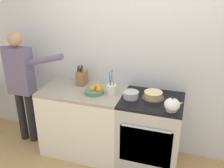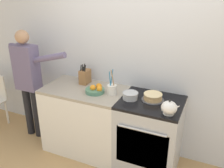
{
  "view_description": "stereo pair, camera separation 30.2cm",
  "coord_description": "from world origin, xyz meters",
  "px_view_note": "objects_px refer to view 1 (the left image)",
  "views": [
    {
      "loc": [
        0.63,
        -2.36,
        2.26
      ],
      "look_at": [
        -0.22,
        0.3,
        1.08
      ],
      "focal_mm": 40.0,
      "sensor_mm": 36.0,
      "label": 1
    },
    {
      "loc": [
        0.91,
        -2.25,
        2.26
      ],
      "look_at": [
        -0.22,
        0.3,
        1.08
      ],
      "focal_mm": 40.0,
      "sensor_mm": 36.0,
      "label": 2
    }
  ],
  "objects_px": {
    "knife_block": "(82,78)",
    "fruit_bowl": "(95,90)",
    "layer_cake": "(153,95)",
    "tea_kettle": "(172,105)",
    "person_baker": "(21,80)",
    "stove_range": "(150,132)",
    "utensil_crock": "(112,89)",
    "mixing_bowl": "(131,95)"
  },
  "relations": [
    {
      "from": "utensil_crock",
      "to": "person_baker",
      "type": "bearing_deg",
      "value": -178.23
    },
    {
      "from": "stove_range",
      "to": "utensil_crock",
      "type": "bearing_deg",
      "value": 179.97
    },
    {
      "from": "tea_kettle",
      "to": "person_baker",
      "type": "height_order",
      "value": "person_baker"
    },
    {
      "from": "mixing_bowl",
      "to": "knife_block",
      "type": "distance_m",
      "value": 0.76
    },
    {
      "from": "layer_cake",
      "to": "knife_block",
      "type": "distance_m",
      "value": 1.0
    },
    {
      "from": "knife_block",
      "to": "fruit_bowl",
      "type": "distance_m",
      "value": 0.35
    },
    {
      "from": "mixing_bowl",
      "to": "knife_block",
      "type": "height_order",
      "value": "knife_block"
    },
    {
      "from": "utensil_crock",
      "to": "person_baker",
      "type": "height_order",
      "value": "person_baker"
    },
    {
      "from": "fruit_bowl",
      "to": "stove_range",
      "type": "bearing_deg",
      "value": 3.35
    },
    {
      "from": "layer_cake",
      "to": "mixing_bowl",
      "type": "relative_size",
      "value": 1.39
    },
    {
      "from": "stove_range",
      "to": "knife_block",
      "type": "bearing_deg",
      "value": 170.23
    },
    {
      "from": "utensil_crock",
      "to": "fruit_bowl",
      "type": "bearing_deg",
      "value": -168.5
    },
    {
      "from": "mixing_bowl",
      "to": "knife_block",
      "type": "bearing_deg",
      "value": 164.44
    },
    {
      "from": "person_baker",
      "to": "layer_cake",
      "type": "bearing_deg",
      "value": 9.66
    },
    {
      "from": "mixing_bowl",
      "to": "utensil_crock",
      "type": "xyz_separation_m",
      "value": [
        -0.26,
        0.03,
        0.02
      ]
    },
    {
      "from": "utensil_crock",
      "to": "mixing_bowl",
      "type": "bearing_deg",
      "value": -7.73
    },
    {
      "from": "stove_range",
      "to": "tea_kettle",
      "type": "xyz_separation_m",
      "value": [
        0.25,
        -0.2,
        0.53
      ]
    },
    {
      "from": "layer_cake",
      "to": "tea_kettle",
      "type": "relative_size",
      "value": 1.29
    },
    {
      "from": "utensil_crock",
      "to": "person_baker",
      "type": "relative_size",
      "value": 0.2
    },
    {
      "from": "person_baker",
      "to": "fruit_bowl",
      "type": "bearing_deg",
      "value": 6.91
    },
    {
      "from": "fruit_bowl",
      "to": "person_baker",
      "type": "height_order",
      "value": "person_baker"
    },
    {
      "from": "knife_block",
      "to": "utensil_crock",
      "type": "bearing_deg",
      "value": -19.54
    },
    {
      "from": "mixing_bowl",
      "to": "fruit_bowl",
      "type": "distance_m",
      "value": 0.46
    },
    {
      "from": "stove_range",
      "to": "fruit_bowl",
      "type": "xyz_separation_m",
      "value": [
        -0.72,
        -0.04,
        0.5
      ]
    },
    {
      "from": "layer_cake",
      "to": "knife_block",
      "type": "xyz_separation_m",
      "value": [
        -0.99,
        0.13,
        0.06
      ]
    },
    {
      "from": "tea_kettle",
      "to": "knife_block",
      "type": "xyz_separation_m",
      "value": [
        -1.23,
        0.37,
        0.03
      ]
    },
    {
      "from": "tea_kettle",
      "to": "person_baker",
      "type": "relative_size",
      "value": 0.13
    },
    {
      "from": "fruit_bowl",
      "to": "knife_block",
      "type": "bearing_deg",
      "value": 142.06
    },
    {
      "from": "stove_range",
      "to": "mixing_bowl",
      "type": "xyz_separation_m",
      "value": [
        -0.25,
        -0.03,
        0.51
      ]
    },
    {
      "from": "layer_cake",
      "to": "tea_kettle",
      "type": "bearing_deg",
      "value": -45.24
    },
    {
      "from": "knife_block",
      "to": "fruit_bowl",
      "type": "height_order",
      "value": "knife_block"
    },
    {
      "from": "layer_cake",
      "to": "mixing_bowl",
      "type": "distance_m",
      "value": 0.27
    },
    {
      "from": "layer_cake",
      "to": "utensil_crock",
      "type": "height_order",
      "value": "utensil_crock"
    },
    {
      "from": "tea_kettle",
      "to": "utensil_crock",
      "type": "xyz_separation_m",
      "value": [
        -0.76,
        0.2,
        -0.0
      ]
    },
    {
      "from": "tea_kettle",
      "to": "knife_block",
      "type": "height_order",
      "value": "knife_block"
    },
    {
      "from": "knife_block",
      "to": "mixing_bowl",
      "type": "bearing_deg",
      "value": -15.56
    },
    {
      "from": "tea_kettle",
      "to": "utensil_crock",
      "type": "bearing_deg",
      "value": 164.97
    },
    {
      "from": "layer_cake",
      "to": "fruit_bowl",
      "type": "distance_m",
      "value": 0.72
    },
    {
      "from": "mixing_bowl",
      "to": "knife_block",
      "type": "xyz_separation_m",
      "value": [
        -0.73,
        0.2,
        0.05
      ]
    },
    {
      "from": "mixing_bowl",
      "to": "utensil_crock",
      "type": "distance_m",
      "value": 0.26
    },
    {
      "from": "fruit_bowl",
      "to": "tea_kettle",
      "type": "bearing_deg",
      "value": -9.49
    },
    {
      "from": "person_baker",
      "to": "stove_range",
      "type": "bearing_deg",
      "value": 8.29
    }
  ]
}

